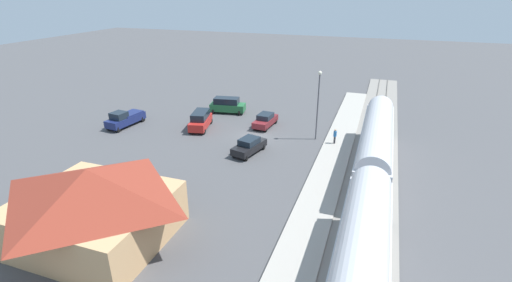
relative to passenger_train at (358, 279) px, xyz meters
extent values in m
plane|color=#4C4C4F|center=(14.00, -23.20, -2.86)|extent=(200.00, 200.00, 0.00)
cube|color=gray|center=(0.00, -23.20, -2.77)|extent=(4.80, 70.00, 0.18)
cube|color=#59544C|center=(-0.72, -23.20, -2.62)|extent=(0.10, 70.00, 0.12)
cube|color=#59544C|center=(0.72, -23.20, -2.62)|extent=(0.10, 70.00, 0.12)
cube|color=#A8A399|center=(4.00, -23.20, -2.71)|extent=(3.20, 46.00, 0.30)
cube|color=silver|center=(0.00, -18.78, -0.71)|extent=(2.90, 17.98, 3.70)
cube|color=red|center=(1.46, -18.78, -1.01)|extent=(0.04, 16.54, 0.36)
cylinder|color=silver|center=(0.00, -18.78, 1.04)|extent=(2.75, 17.26, 2.76)
cylinder|color=silver|center=(0.00, 0.00, 1.04)|extent=(2.75, 17.26, 2.76)
cube|color=tan|center=(18.00, -1.20, -1.20)|extent=(9.85, 8.62, 3.32)
pyramid|color=maroon|center=(18.00, -1.20, 1.57)|extent=(10.65, 9.42, 2.21)
cube|color=#4C3323|center=(18.00, -5.54, -1.81)|extent=(1.10, 0.08, 2.10)
cylinder|color=#333338|center=(4.43, -23.53, -2.13)|extent=(0.22, 0.22, 0.85)
cylinder|color=#2D72B7|center=(4.43, -23.53, -1.40)|extent=(0.36, 0.36, 0.62)
sphere|color=tan|center=(4.43, -23.53, -0.97)|extent=(0.24, 0.24, 0.24)
cube|color=red|center=(21.27, -23.38, -2.02)|extent=(3.01, 5.21, 1.00)
cube|color=#19232D|center=(21.31, -23.53, -1.08)|extent=(2.45, 3.73, 0.88)
cylinder|color=black|center=(20.01, -21.72, -2.52)|extent=(0.22, 0.68, 0.68)
cylinder|color=black|center=(21.68, -21.34, -2.52)|extent=(0.22, 0.68, 0.68)
cylinder|color=black|center=(20.86, -25.43, -2.52)|extent=(0.22, 0.68, 0.68)
cylinder|color=black|center=(22.54, -25.04, -2.52)|extent=(0.22, 0.68, 0.68)
cube|color=maroon|center=(13.74, -26.81, -2.14)|extent=(2.22, 4.64, 0.76)
cube|color=#19232D|center=(13.74, -26.81, -1.44)|extent=(1.80, 2.29, 0.64)
cylinder|color=black|center=(14.40, -28.57, -2.52)|extent=(0.22, 0.68, 0.68)
cylinder|color=black|center=(12.80, -28.44, -2.52)|extent=(0.22, 0.68, 0.68)
cylinder|color=black|center=(14.69, -25.18, -2.52)|extent=(0.22, 0.68, 0.68)
cylinder|color=black|center=(13.09, -25.05, -2.52)|extent=(0.22, 0.68, 0.68)
cube|color=black|center=(12.86, -18.45, -2.14)|extent=(2.82, 4.80, 0.76)
cube|color=#19232D|center=(12.86, -18.45, -1.44)|extent=(2.07, 2.47, 0.64)
cylinder|color=black|center=(12.47, -16.61, -2.52)|extent=(0.22, 0.68, 0.68)
cylinder|color=black|center=(14.03, -16.98, -2.52)|extent=(0.22, 0.68, 0.68)
cylinder|color=black|center=(11.69, -19.92, -2.52)|extent=(0.22, 0.68, 0.68)
cylinder|color=black|center=(13.25, -20.29, -2.52)|extent=(0.22, 0.68, 0.68)
cube|color=navy|center=(30.90, -21.10, -2.02)|extent=(2.57, 5.59, 0.92)
cube|color=#19232D|center=(31.02, -20.08, -1.14)|extent=(1.91, 1.92, 0.84)
cylinder|color=black|center=(30.29, -18.86, -2.48)|extent=(0.22, 0.76, 0.76)
cylinder|color=black|center=(32.00, -19.06, -2.48)|extent=(0.22, 0.76, 0.76)
cylinder|color=black|center=(29.79, -23.14, -2.48)|extent=(0.22, 0.76, 0.76)
cylinder|color=black|center=(31.50, -23.34, -2.48)|extent=(0.22, 0.76, 0.76)
cube|color=navy|center=(30.79, -22.04, -1.46)|extent=(2.19, 3.17, 0.20)
cube|color=#236638|center=(20.56, -30.38, -2.02)|extent=(5.15, 2.74, 1.00)
cube|color=#19232D|center=(20.70, -30.36, -1.08)|extent=(3.67, 2.26, 0.88)
cylinder|color=black|center=(18.82, -31.54, -2.52)|extent=(0.22, 0.68, 0.68)
cylinder|color=black|center=(18.54, -29.85, -2.52)|extent=(0.22, 0.68, 0.68)
cylinder|color=black|center=(22.57, -30.92, -2.52)|extent=(0.22, 0.68, 0.68)
cylinder|color=black|center=(22.29, -29.22, -2.52)|extent=(0.22, 0.68, 0.68)
cylinder|color=#515156|center=(6.80, -24.75, 1.02)|extent=(0.16, 0.16, 7.75)
sphere|color=#EAE5C6|center=(6.80, -24.75, 5.07)|extent=(0.44, 0.44, 0.44)
camera|label=1|loc=(0.14, 15.46, 13.87)|focal=25.71mm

